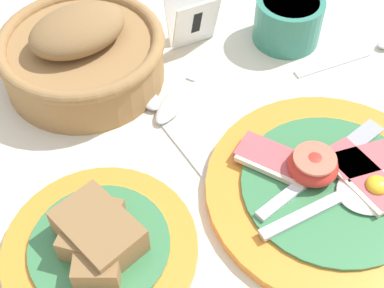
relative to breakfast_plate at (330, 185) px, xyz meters
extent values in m
plane|color=beige|center=(-0.07, 0.00, -0.01)|extent=(3.00, 3.00, 0.00)
cylinder|color=orange|center=(0.00, 0.00, 0.00)|extent=(0.26, 0.26, 0.01)
cylinder|color=#3D7F4C|center=(0.00, 0.00, 0.00)|extent=(0.19, 0.19, 0.00)
cube|color=#BC5156|center=(0.05, 0.01, 0.01)|extent=(0.08, 0.04, 0.01)
cube|color=beige|center=(0.05, -0.01, 0.01)|extent=(0.07, 0.01, 0.01)
cube|color=#BC5156|center=(0.03, -0.01, 0.01)|extent=(0.06, 0.10, 0.01)
cube|color=beige|center=(0.02, -0.01, 0.01)|extent=(0.03, 0.08, 0.01)
cube|color=#BC5156|center=(-0.04, 0.04, 0.01)|extent=(0.08, 0.09, 0.01)
cube|color=beige|center=(-0.06, 0.03, 0.01)|extent=(0.06, 0.07, 0.01)
ellipsoid|color=red|center=(-0.02, 0.02, 0.02)|extent=(0.05, 0.05, 0.03)
cylinder|color=#DB664C|center=(-0.02, 0.02, 0.03)|extent=(0.04, 0.04, 0.00)
ellipsoid|color=white|center=(0.03, -0.02, 0.01)|extent=(0.07, 0.06, 0.01)
ellipsoid|color=yellow|center=(0.04, -0.02, 0.01)|extent=(0.02, 0.02, 0.01)
cube|color=silver|center=(-0.04, -0.03, 0.01)|extent=(0.11, 0.03, 0.00)
cube|color=silver|center=(0.03, -0.02, 0.01)|extent=(0.03, 0.02, 0.00)
cube|color=silver|center=(-0.04, 0.00, 0.01)|extent=(0.10, 0.05, 0.00)
cube|color=#9EA0A5|center=(0.05, 0.04, 0.01)|extent=(0.08, 0.05, 0.00)
cylinder|color=orange|center=(-0.24, 0.00, 0.00)|extent=(0.19, 0.19, 0.01)
cylinder|color=#3D7F4C|center=(-0.24, 0.00, 0.00)|extent=(0.13, 0.13, 0.00)
cube|color=olive|center=(-0.25, 0.01, 0.02)|extent=(0.07, 0.08, 0.03)
cube|color=olive|center=(-0.25, -0.02, 0.02)|extent=(0.05, 0.06, 0.03)
cube|color=olive|center=(-0.24, 0.01, 0.02)|extent=(0.08, 0.10, 0.03)
cylinder|color=#337F6B|center=(0.06, 0.24, 0.02)|extent=(0.09, 0.09, 0.06)
cylinder|color=white|center=(0.06, 0.24, 0.05)|extent=(0.07, 0.07, 0.01)
cylinder|color=olive|center=(-0.21, 0.25, 0.02)|extent=(0.19, 0.19, 0.06)
torus|color=olive|center=(-0.21, 0.25, 0.05)|extent=(0.20, 0.20, 0.02)
ellipsoid|color=olive|center=(-0.21, 0.25, 0.06)|extent=(0.14, 0.11, 0.04)
cube|color=white|center=(-0.06, 0.26, 0.03)|extent=(0.06, 0.03, 0.07)
cube|color=white|center=(-0.06, 0.29, 0.03)|extent=(0.06, 0.03, 0.07)
cube|color=black|center=(-0.06, 0.26, 0.03)|extent=(0.01, 0.01, 0.04)
cube|color=silver|center=(-0.12, 0.10, -0.01)|extent=(0.04, 0.11, 0.01)
ellipsoid|color=silver|center=(-0.15, 0.20, 0.00)|extent=(0.04, 0.07, 0.01)
cube|color=silver|center=(-0.05, 0.24, -0.01)|extent=(0.08, 0.09, 0.01)
ellipsoid|color=silver|center=(-0.12, 0.17, 0.00)|extent=(0.07, 0.07, 0.01)
cube|color=silver|center=(0.10, 0.17, -0.01)|extent=(0.11, 0.02, 0.01)
camera|label=1|loc=(-0.24, -0.26, 0.45)|focal=50.00mm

